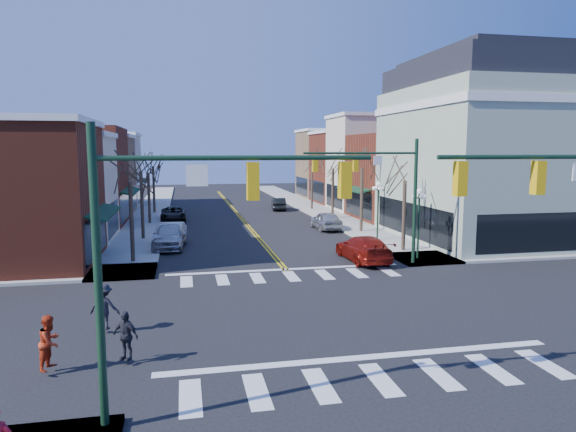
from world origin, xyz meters
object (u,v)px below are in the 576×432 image
victorian_corner (489,149)px  car_right_near (363,248)px  lamppost_corner (419,211)px  lamppost_midblock (378,201)px  pedestrian_dark_a (125,336)px  car_right_far (279,204)px  pedestrian_dark_b (104,307)px  car_left_far (173,214)px  car_left_near (170,236)px  car_left_mid (170,235)px  car_right_mid (326,220)px  pedestrian_red_b (50,342)px

victorian_corner → car_right_near: (-11.52, -5.46, -5.90)m
lamppost_corner → lamppost_midblock: same height
victorian_corner → pedestrian_dark_a: size_ratio=9.25×
car_right_far → pedestrian_dark_b: 38.56m
car_left_far → pedestrian_dark_a: 32.42m
car_left_near → car_left_mid: size_ratio=1.02×
car_right_far → car_left_mid: bearing=67.1°
pedestrian_dark_a → pedestrian_dark_b: bearing=143.6°
car_left_far → car_right_mid: bearing=-32.1°
car_left_far → pedestrian_red_b: size_ratio=2.97×
car_right_far → pedestrian_dark_b: (-13.14, -36.26, 0.32)m
car_right_near → car_right_far: car_right_near is taller
lamppost_midblock → car_right_near: size_ratio=0.83×
car_left_mid → car_right_mid: size_ratio=1.09×
lamppost_corner → pedestrian_dark_b: 18.99m
car_left_far → pedestrian_red_b: 32.78m
car_right_mid → pedestrian_red_b: (-15.51, -24.98, 0.21)m
pedestrian_red_b → pedestrian_dark_a: 2.12m
car_left_near → car_right_near: (11.38, -6.35, -0.09)m
car_left_near → pedestrian_dark_a: 19.01m
car_left_mid → car_right_mid: 13.53m
victorian_corner → lamppost_midblock: 9.10m
car_left_near → lamppost_midblock: bearing=3.8°
car_left_far → lamppost_midblock: bearing=-44.1°
car_right_near → car_right_mid: (1.12, 12.11, 0.00)m
lamppost_corner → car_left_mid: (-14.60, 7.50, -2.16)m
car_left_near → pedestrian_red_b: 19.46m
pedestrian_dark_b → pedestrian_dark_a: bearing=122.3°
pedestrian_red_b → lamppost_corner: bearing=-37.3°
lamppost_midblock → pedestrian_dark_b: (-16.54, -15.61, -1.98)m
car_right_mid → car_right_far: car_right_mid is taller
victorian_corner → car_right_far: (-11.70, 21.14, -5.99)m
lamppost_corner → car_left_far: lamppost_corner is taller
victorian_corner → pedestrian_dark_b: (-24.84, -15.11, -5.67)m
car_left_near → car_right_far: car_left_near is taller
lamppost_midblock → car_right_mid: size_ratio=0.97×
pedestrian_dark_b → car_right_near: bearing=-131.0°
car_left_near → car_right_near: car_left_near is taller
lamppost_midblock → car_right_mid: 6.87m
pedestrian_dark_a → pedestrian_red_b: bearing=-139.4°
pedestrian_dark_b → lamppost_midblock: bearing=-123.5°
car_right_near → pedestrian_red_b: bearing=40.3°
car_left_near → pedestrian_dark_a: (-0.90, -18.99, 0.08)m
car_right_mid → lamppost_midblock: bearing=107.6°
lamppost_corner → car_left_near: size_ratio=0.88×
car_left_far → car_right_near: (11.38, -19.77, 0.08)m
car_left_far → pedestrian_red_b: pedestrian_red_b is taller
car_left_near → car_right_near: size_ratio=0.95×
lamppost_corner → car_left_mid: size_ratio=0.89×
car_right_mid → pedestrian_dark_b: size_ratio=2.67×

